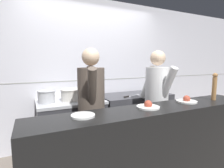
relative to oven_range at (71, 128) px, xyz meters
The scene contains 14 objects.
wall_back_tiled 1.07m from the oven_range, 38.34° to the left, with size 8.00×0.06×2.60m.
oven_range is the anchor object (origin of this frame).
prep_counter 1.18m from the oven_range, ahead, with size 1.31×0.65×0.89m.
pass_counter 1.38m from the oven_range, 60.48° to the right, with size 2.73×0.45×0.98m.
stock_pot 0.64m from the oven_range, behind, with size 0.25×0.25×0.18m.
sauce_pot 0.54m from the oven_range, 80.79° to the right, with size 0.31×0.31×0.17m.
braising_pot 0.64m from the oven_range, ahead, with size 0.30×0.30×0.22m.
chefs_knife 1.10m from the oven_range, ahead, with size 0.38×0.14×0.02m.
plated_dish_main 1.29m from the oven_range, 96.34° to the right, with size 0.22×0.22×0.02m.
plated_dish_appetiser 1.42m from the oven_range, 63.01° to the right, with size 0.25×0.25×0.09m.
plated_dish_dessert 1.75m from the oven_range, 43.74° to the right, with size 0.25×0.25×0.09m.
pepper_mill 2.14m from the oven_range, 36.86° to the right, with size 0.06×0.06×0.36m.
chef_head_cook 0.79m from the oven_range, 77.74° to the right, with size 0.41×0.72×1.65m.
chef_sous 1.39m from the oven_range, 30.99° to the right, with size 0.35×0.72×1.64m.
Camera 1 is at (-1.06, -1.74, 1.47)m, focal length 28.00 mm.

